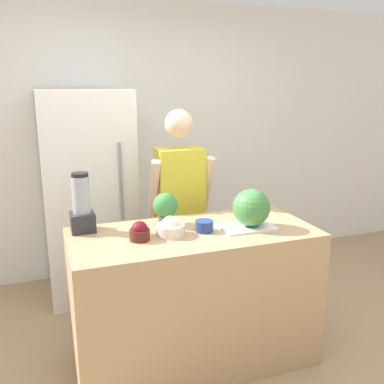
# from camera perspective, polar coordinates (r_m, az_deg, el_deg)

# --- Properties ---
(wall_back) EXTENTS (8.00, 0.06, 2.60)m
(wall_back) POSITION_cam_1_polar(r_m,az_deg,el_deg) (4.23, -7.67, 6.78)
(wall_back) COLOR white
(wall_back) RESTS_ON ground_plane
(counter_island) EXTENTS (1.57, 0.71, 0.93)m
(counter_island) POSITION_cam_1_polar(r_m,az_deg,el_deg) (2.92, 0.24, -13.87)
(counter_island) COLOR tan
(counter_island) RESTS_ON ground_plane
(refrigerator) EXTENTS (0.75, 0.73, 1.80)m
(refrigerator) POSITION_cam_1_polar(r_m,az_deg,el_deg) (3.84, -13.64, -0.37)
(refrigerator) COLOR white
(refrigerator) RESTS_ON ground_plane
(person) EXTENTS (0.50, 0.26, 1.65)m
(person) POSITION_cam_1_polar(r_m,az_deg,el_deg) (3.40, -1.65, -2.50)
(person) COLOR #4C608C
(person) RESTS_ON ground_plane
(cutting_board) EXTENTS (0.35, 0.22, 0.01)m
(cutting_board) POSITION_cam_1_polar(r_m,az_deg,el_deg) (2.81, 7.34, -4.66)
(cutting_board) COLOR white
(cutting_board) RESTS_ON counter_island
(watermelon) EXTENTS (0.24, 0.24, 0.24)m
(watermelon) POSITION_cam_1_polar(r_m,az_deg,el_deg) (2.78, 7.92, -2.08)
(watermelon) COLOR #3D7F3D
(watermelon) RESTS_ON cutting_board
(bowl_cherries) EXTENTS (0.12, 0.12, 0.12)m
(bowl_cherries) POSITION_cam_1_polar(r_m,az_deg,el_deg) (2.59, -7.00, -5.32)
(bowl_cherries) COLOR #511E19
(bowl_cherries) RESTS_ON counter_island
(bowl_cream) EXTENTS (0.18, 0.18, 0.12)m
(bowl_cream) POSITION_cam_1_polar(r_m,az_deg,el_deg) (2.65, -2.88, -4.81)
(bowl_cream) COLOR beige
(bowl_cream) RESTS_ON counter_island
(bowl_small_blue) EXTENTS (0.12, 0.12, 0.07)m
(bowl_small_blue) POSITION_cam_1_polar(r_m,az_deg,el_deg) (2.72, 1.64, -4.56)
(bowl_small_blue) COLOR navy
(bowl_small_blue) RESTS_ON counter_island
(blender) EXTENTS (0.15, 0.15, 0.38)m
(blender) POSITION_cam_1_polar(r_m,az_deg,el_deg) (2.77, -14.49, -1.92)
(blender) COLOR #28282D
(blender) RESTS_ON counter_island
(potted_plant) EXTENTS (0.16, 0.16, 0.22)m
(potted_plant) POSITION_cam_1_polar(r_m,az_deg,el_deg) (2.82, -3.58, -2.02)
(potted_plant) COLOR #514C47
(potted_plant) RESTS_ON counter_island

